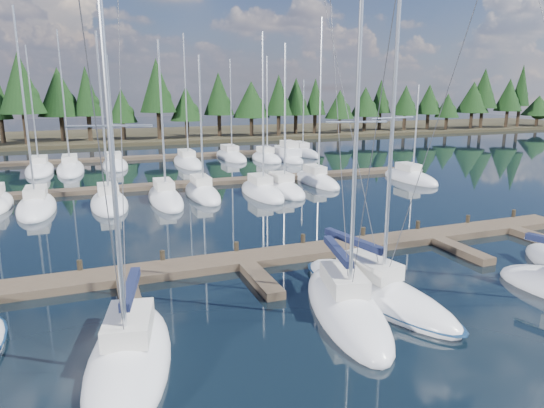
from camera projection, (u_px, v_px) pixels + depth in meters
name	position (u px, v px, depth m)	size (l,w,h in m)	color
ground	(194.00, 211.00, 36.61)	(260.00, 260.00, 0.00)	black
far_shore	(126.00, 136.00, 91.01)	(220.00, 30.00, 0.60)	#322C1C
main_dock	(246.00, 264.00, 25.08)	(44.00, 6.13, 0.90)	brown
back_docks	(157.00, 169.00, 54.34)	(50.00, 21.80, 0.40)	brown
front_sailboat_2	(130.00, 358.00, 16.17)	(4.27, 8.30, 14.55)	silver
front_sailboat_3	(346.00, 307.00, 19.94)	(4.37, 8.83, 14.29)	silver
front_sailboat_4	(375.00, 292.00, 21.47)	(4.50, 9.73, 14.37)	silver
back_sailboat_rows	(165.00, 175.00, 50.18)	(45.79, 32.34, 16.10)	silver
motor_yacht_right	(288.00, 156.00, 62.79)	(2.99, 8.29, 4.10)	silver
tree_line	(117.00, 98.00, 79.73)	(188.32, 11.34, 13.84)	black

